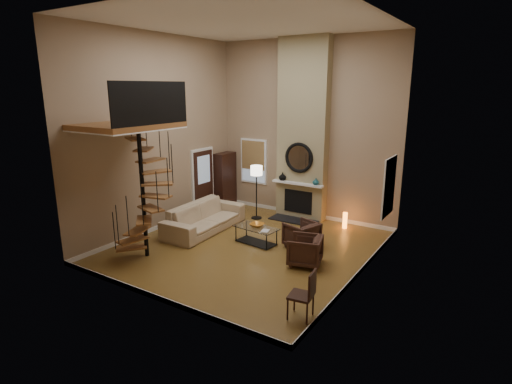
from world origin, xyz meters
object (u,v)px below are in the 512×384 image
Objects in this scene: floor_lamp at (256,175)px; accent_lamp at (345,220)px; hutch at (225,179)px; armchair_far at (308,251)px; side_chair at (306,292)px; armchair_near at (304,236)px; coffee_table at (256,233)px; sofa at (204,217)px.

floor_lamp is 3.01m from accent_lamp.
hutch is 2.40× the size of armchair_far.
side_chair is (3.86, -4.44, -0.89)m from floor_lamp.
side_chair is at bearing 9.09° from armchair_far.
armchair_near is at bearing -27.32° from hutch.
armchair_near is 3.34m from side_chair.
coffee_table is 3.79m from side_chair.
armchair_far is 0.45× the size of floor_lamp.
side_chair reaches higher than accent_lamp.
coffee_table is at bearing -123.28° from accent_lamp.
hutch is 1.86m from floor_lamp.
side_chair is at bearing -123.43° from sofa.
accent_lamp is (3.39, 2.33, -0.15)m from sofa.
sofa is 5.28m from side_chair.
hutch is at bearing -99.79° from armchair_near.
sofa is at bearing -66.86° from hutch.
armchair_near is 0.82× the size of side_chair.
sofa is 3.60× the size of armchair_near.
armchair_far is 0.62× the size of coffee_table.
hutch reaches higher than armchair_far.
hutch is 1.98× the size of side_chair.
sofa is at bearing -114.30° from armchair_far.
hutch is 4.60m from armchair_near.
armchair_far is 0.82× the size of side_chair.
sofa is at bearing -67.07° from armchair_near.
sofa is 1.82m from coffee_table.
sofa is 5.82× the size of accent_lamp.
hutch is 5.49m from armchair_far.
armchair_near and armchair_far have the same top height.
side_chair is (1.50, -2.98, 0.17)m from armchair_near.
armchair_far is 3.86m from floor_lamp.
armchair_far is at bearing -101.75° from sofa.
floor_lamp is (-2.90, 2.32, 1.06)m from armchair_far.
coffee_table is (2.83, -2.45, -0.67)m from hutch.
armchair_near is 0.62× the size of coffee_table.
armchair_near is at bearing -163.24° from armchair_far.
armchair_near is 1.62× the size of accent_lamp.
armchair_near is 1.00× the size of armchair_far.
hutch is 3.88× the size of accent_lamp.
floor_lamp is 3.59× the size of accent_lamp.
side_chair is at bearing 44.18° from armchair_near.
armchair_near is at bearing -99.67° from accent_lamp.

